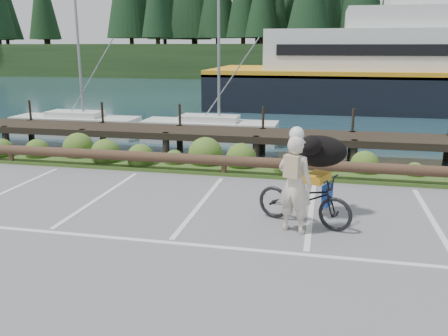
{
  "coord_description": "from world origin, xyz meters",
  "views": [
    {
      "loc": [
        2.82,
        -8.44,
        3.66
      ],
      "look_at": [
        0.71,
        1.29,
        1.1
      ],
      "focal_mm": 38.0,
      "sensor_mm": 36.0,
      "label": 1
    }
  ],
  "objects": [
    {
      "name": "ground",
      "position": [
        0.0,
        0.0,
        0.0
      ],
      "size": [
        72.0,
        72.0,
        0.0
      ],
      "primitive_type": "plane",
      "color": "#5F5F62"
    },
    {
      "name": "harbor_backdrop",
      "position": [
        0.38,
        78.52,
        -0.0
      ],
      "size": [
        170.0,
        160.0,
        30.0
      ],
      "color": "#1B3742",
      "rests_on": "ground"
    },
    {
      "name": "vegetation_strip",
      "position": [
        0.0,
        5.3,
        0.05
      ],
      "size": [
        34.0,
        1.6,
        0.1
      ],
      "primitive_type": "cube",
      "color": "#3D5B21",
      "rests_on": "ground"
    },
    {
      "name": "log_rail",
      "position": [
        0.0,
        4.6,
        0.0
      ],
      "size": [
        32.0,
        0.3,
        0.6
      ],
      "primitive_type": null,
      "color": "#443021",
      "rests_on": "ground"
    },
    {
      "name": "bicycle",
      "position": [
        2.46,
        1.17,
        0.56
      ],
      "size": [
        2.24,
        1.45,
        1.11
      ],
      "primitive_type": "imported",
      "rotation": [
        0.0,
        0.0,
        1.2
      ],
      "color": "black",
      "rests_on": "ground"
    },
    {
      "name": "cyclist",
      "position": [
        2.28,
        0.71,
        1.0
      ],
      "size": [
        0.85,
        0.71,
        2.0
      ],
      "primitive_type": "imported",
      "rotation": [
        0.0,
        0.0,
        2.77
      ],
      "color": "beige",
      "rests_on": "ground"
    },
    {
      "name": "dog",
      "position": [
        2.71,
        1.8,
        1.46
      ],
      "size": [
        0.98,
        1.33,
        0.69
      ],
      "primitive_type": "ellipsoid",
      "rotation": [
        0.0,
        0.0,
        1.2
      ],
      "color": "black",
      "rests_on": "bicycle"
    }
  ]
}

